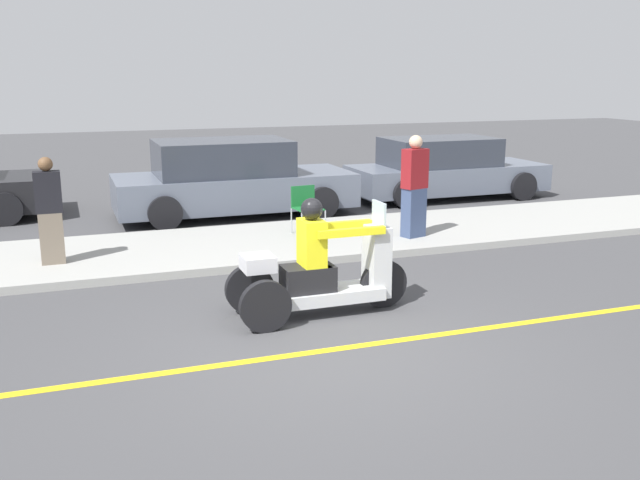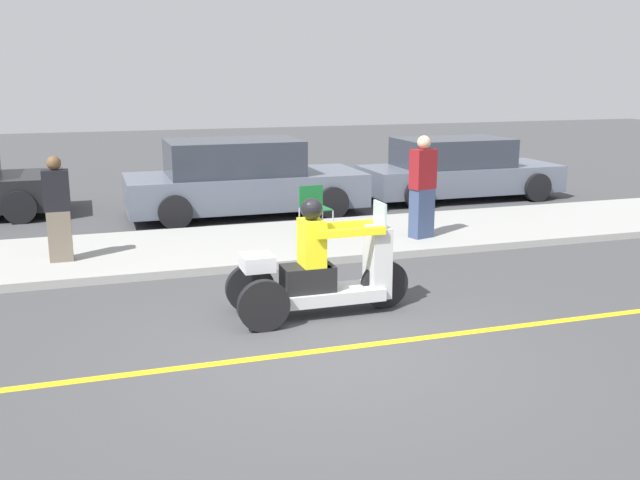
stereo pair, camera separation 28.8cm
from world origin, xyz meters
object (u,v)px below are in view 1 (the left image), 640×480
spectator_with_child (50,213)px  folding_chair_curbside (306,205)px  spectator_by_tree (414,188)px  parked_car_lot_left (444,170)px  motorcycle_trike (321,274)px  parked_car_lot_center (231,180)px

spectator_with_child → folding_chair_curbside: spectator_with_child is taller
spectator_by_tree → parked_car_lot_left: (2.74, 3.77, -0.29)m
folding_chair_curbside → parked_car_lot_left: size_ratio=0.18×
motorcycle_trike → parked_car_lot_center: bearing=86.5°
parked_car_lot_center → parked_car_lot_left: bearing=3.3°
motorcycle_trike → spectator_with_child: size_ratio=1.42×
parked_car_lot_center → parked_car_lot_left: 5.10m
spectator_by_tree → parked_car_lot_left: spectator_by_tree is taller
motorcycle_trike → folding_chair_curbside: motorcycle_trike is taller
spectator_with_child → spectator_by_tree: spectator_by_tree is taller
motorcycle_trike → spectator_by_tree: spectator_by_tree is taller
motorcycle_trike → parked_car_lot_center: parked_car_lot_center is taller
motorcycle_trike → spectator_by_tree: 4.00m
spectator_with_child → folding_chair_curbside: (4.13, 0.61, -0.25)m
spectator_with_child → parked_car_lot_center: (3.41, 3.22, -0.15)m
folding_chair_curbside → parked_car_lot_center: 2.71m
folding_chair_curbside → parked_car_lot_center: (-0.71, 2.61, 0.10)m
folding_chair_curbside → parked_car_lot_left: parked_car_lot_left is taller
spectator_by_tree → parked_car_lot_left: size_ratio=0.38×
folding_chair_curbside → parked_car_lot_left: 5.25m
parked_car_lot_left → motorcycle_trike: bearing=-129.4°
spectator_by_tree → spectator_with_child: bearing=177.4°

